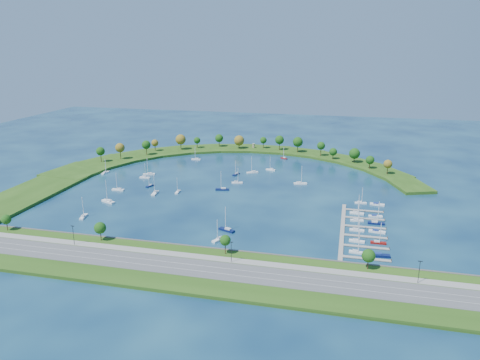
% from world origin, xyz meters
% --- Properties ---
extents(ground, '(700.00, 700.00, 0.00)m').
position_xyz_m(ground, '(0.00, 0.00, 0.00)').
color(ground, '#071D40').
rests_on(ground, ground).
extents(south_shoreline, '(420.00, 43.10, 11.60)m').
position_xyz_m(south_shoreline, '(0.03, -122.88, 1.00)').
color(south_shoreline, '#254713').
rests_on(south_shoreline, ground).
extents(breakwater, '(286.74, 247.64, 2.00)m').
position_xyz_m(breakwater, '(-46.33, 48.72, 0.99)').
color(breakwater, '#254713').
rests_on(breakwater, ground).
extents(breakwater_trees, '(235.70, 89.06, 14.22)m').
position_xyz_m(breakwater_trees, '(-12.56, 89.87, 10.50)').
color(breakwater_trees, '#382314').
rests_on(breakwater_trees, breakwater).
extents(harbor_tower, '(2.60, 2.60, 4.18)m').
position_xyz_m(harbor_tower, '(-9.08, 117.35, 4.15)').
color(harbor_tower, gray).
rests_on(harbor_tower, breakwater).
extents(dock_system, '(24.28, 82.00, 1.60)m').
position_xyz_m(dock_system, '(85.30, -61.00, 0.35)').
color(dock_system, gray).
rests_on(dock_system, ground).
extents(moored_boat_0, '(4.37, 7.93, 11.23)m').
position_xyz_m(moored_boat_0, '(-4.30, 30.61, 0.88)').
color(moored_boat_0, '#0A1544').
rests_on(moored_boat_0, ground).
extents(moored_boat_1, '(9.67, 4.83, 13.69)m').
position_xyz_m(moored_boat_1, '(46.24, 17.65, 0.96)').
color(moored_boat_1, white).
rests_on(moored_boat_1, ground).
extents(moored_boat_2, '(6.55, 5.25, 9.76)m').
position_xyz_m(moored_boat_2, '(23.97, 89.97, 0.85)').
color(moored_boat_2, maroon).
rests_on(moored_boat_2, ground).
extents(moored_boat_3, '(8.68, 2.51, 12.72)m').
position_xyz_m(moored_boat_3, '(-73.43, -26.09, 0.93)').
color(moored_boat_3, white).
rests_on(moored_boat_3, ground).
extents(moored_boat_4, '(8.05, 3.67, 11.43)m').
position_xyz_m(moored_boat_4, '(19.34, 49.70, 0.89)').
color(moored_boat_4, white).
rests_on(moored_boat_4, ground).
extents(moored_boat_5, '(9.18, 5.87, 13.12)m').
position_xyz_m(moored_boat_5, '(-69.13, 14.74, 0.94)').
color(moored_boat_5, white).
rests_on(moored_boat_5, ground).
extents(moored_boat_6, '(8.04, 2.94, 11.56)m').
position_xyz_m(moored_boat_6, '(-49.35, 68.00, 0.89)').
color(moored_boat_6, white).
rests_on(moored_boat_6, ground).
extents(moored_boat_7, '(4.21, 6.88, 9.80)m').
position_xyz_m(moored_boat_7, '(-56.11, -12.54, 0.85)').
color(moored_boat_7, '#0A1544').
rests_on(moored_boat_7, ground).
extents(moored_boat_8, '(3.34, 9.33, 13.44)m').
position_xyz_m(moored_boat_8, '(-45.77, -27.13, 0.95)').
color(moored_boat_8, white).
rests_on(moored_boat_8, ground).
extents(moored_boat_9, '(10.29, 6.41, 14.67)m').
position_xyz_m(moored_boat_9, '(-67.59, -50.10, 0.99)').
color(moored_boat_9, white).
rests_on(moored_boat_9, ground).
extents(moored_boat_10, '(2.36, 7.23, 10.50)m').
position_xyz_m(moored_boat_10, '(-32.00, -20.90, 0.87)').
color(moored_boat_10, white).
rests_on(moored_boat_10, ground).
extents(moored_boat_11, '(9.53, 4.44, 13.52)m').
position_xyz_m(moored_boat_11, '(-4.19, -8.64, 0.95)').
color(moored_boat_11, '#0A1544').
rests_on(moored_boat_11, ground).
extents(moored_boat_12, '(9.02, 6.70, 13.20)m').
position_xyz_m(moored_boat_12, '(6.91, 38.43, 0.94)').
color(moored_boat_12, white).
rests_on(moored_boat_12, ground).
extents(moored_boat_13, '(3.31, 8.10, 11.56)m').
position_xyz_m(moored_boat_13, '(-103.89, 11.04, 0.89)').
color(moored_boat_13, white).
rests_on(moored_boat_13, ground).
extents(moored_boat_14, '(8.12, 4.17, 11.50)m').
position_xyz_m(moored_boat_14, '(1.74, 9.30, 0.89)').
color(moored_boat_14, white).
rests_on(moored_boat_14, ground).
extents(moored_boat_15, '(5.36, 8.09, 11.61)m').
position_xyz_m(moored_boat_15, '(16.61, -89.93, 0.90)').
color(moored_boat_15, white).
rests_on(moored_boat_15, ground).
extents(moored_boat_16, '(9.60, 5.90, 13.68)m').
position_xyz_m(moored_boat_16, '(17.53, -76.85, 0.96)').
color(moored_boat_16, '#0A1544').
rests_on(moored_boat_16, ground).
extents(moored_boat_17, '(7.95, 2.76, 11.47)m').
position_xyz_m(moored_boat_17, '(-68.54, 5.84, 0.89)').
color(moored_boat_17, white).
rests_on(moored_boat_17, ground).
extents(moored_boat_18, '(4.12, 8.69, 12.32)m').
position_xyz_m(moored_boat_18, '(-68.37, -77.41, 0.92)').
color(moored_boat_18, white).
rests_on(moored_boat_18, ground).
extents(docked_boat_0, '(7.61, 2.82, 10.94)m').
position_xyz_m(docked_boat_0, '(85.53, -88.40, 0.88)').
color(docked_boat_0, white).
rests_on(docked_boat_0, ground).
extents(docked_boat_1, '(9.72, 3.61, 1.94)m').
position_xyz_m(docked_boat_1, '(95.96, -89.71, 0.71)').
color(docked_boat_1, '#0A1544').
rests_on(docked_boat_1, ground).
extents(docked_boat_2, '(7.94, 2.93, 11.41)m').
position_xyz_m(docked_boat_2, '(85.53, -75.08, 0.89)').
color(docked_boat_2, white).
rests_on(docked_boat_2, ground).
extents(docked_boat_3, '(7.73, 2.18, 11.36)m').
position_xyz_m(docked_boat_3, '(96.03, -74.52, 0.89)').
color(docked_boat_3, maroon).
rests_on(docked_boat_3, ground).
extents(docked_boat_4, '(7.76, 2.26, 11.37)m').
position_xyz_m(docked_boat_4, '(85.53, -60.36, 0.89)').
color(docked_boat_4, white).
rests_on(docked_boat_4, ground).
extents(docked_boat_5, '(8.93, 3.57, 1.77)m').
position_xyz_m(docked_boat_5, '(95.97, -59.94, 0.65)').
color(docked_boat_5, white).
rests_on(docked_boat_5, ground).
extents(docked_boat_6, '(7.57, 2.94, 10.84)m').
position_xyz_m(docked_boat_6, '(85.53, -45.75, 0.87)').
color(docked_boat_6, white).
rests_on(docked_boat_6, ground).
extents(docked_boat_7, '(9.14, 2.73, 13.36)m').
position_xyz_m(docked_boat_7, '(96.00, -47.73, 0.95)').
color(docked_boat_7, '#0A1544').
rests_on(docked_boat_7, ground).
extents(docked_boat_8, '(8.35, 2.73, 12.12)m').
position_xyz_m(docked_boat_8, '(85.52, -34.14, 0.91)').
color(docked_boat_8, white).
rests_on(docked_boat_8, ground).
extents(docked_boat_9, '(8.05, 3.02, 1.60)m').
position_xyz_m(docked_boat_9, '(95.99, -36.61, 0.59)').
color(docked_boat_9, white).
rests_on(docked_boat_9, ground).
extents(docked_boat_10, '(7.42, 3.00, 10.61)m').
position_xyz_m(docked_boat_10, '(87.94, -14.59, 0.87)').
color(docked_boat_10, white).
rests_on(docked_boat_10, ground).
extents(docked_boat_11, '(8.93, 3.33, 1.78)m').
position_xyz_m(docked_boat_11, '(97.87, -15.25, 0.65)').
color(docked_boat_11, white).
rests_on(docked_boat_11, ground).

